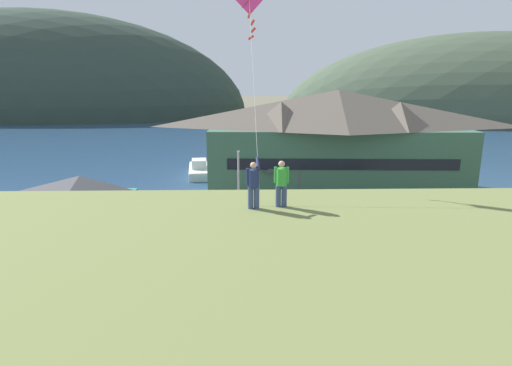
{
  "coord_description": "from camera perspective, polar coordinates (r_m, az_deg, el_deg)",
  "views": [
    {
      "loc": [
        -0.46,
        -23.24,
        11.96
      ],
      "look_at": [
        0.33,
        9.0,
        4.04
      ],
      "focal_mm": 29.57,
      "sensor_mm": 36.0,
      "label": 1
    }
  ],
  "objects": [
    {
      "name": "wharf_dock",
      "position": [
        56.69,
        -3.75,
        1.95
      ],
      "size": [
        3.2,
        10.61,
        0.7
      ],
      "color": "#70604C",
      "rests_on": "ground"
    },
    {
      "name": "parked_car_mid_row_center",
      "position": [
        34.97,
        27.35,
        -5.96
      ],
      "size": [
        4.32,
        2.29,
        1.82
      ],
      "color": "silver",
      "rests_on": "parking_lot_pad"
    },
    {
      "name": "parking_light_pole",
      "position": [
        34.8,
        -2.38,
        0.07
      ],
      "size": [
        0.24,
        0.78,
        6.18
      ],
      "color": "#ADADB2",
      "rests_on": "parking_lot_pad"
    },
    {
      "name": "parked_car_corner_spot",
      "position": [
        26.78,
        12.53,
        -10.56
      ],
      "size": [
        4.23,
        2.11,
        1.82
      ],
      "color": "silver",
      "rests_on": "parking_lot_pad"
    },
    {
      "name": "parked_car_mid_row_near",
      "position": [
        30.91,
        3.18,
        -6.87
      ],
      "size": [
        4.34,
        2.35,
        1.82
      ],
      "color": "navy",
      "rests_on": "parking_lot_pad"
    },
    {
      "name": "parked_car_front_row_end",
      "position": [
        31.13,
        -11.64,
        -6.99
      ],
      "size": [
        4.34,
        2.33,
        1.82
      ],
      "color": "slate",
      "rests_on": "parking_lot_pad"
    },
    {
      "name": "ground_plane",
      "position": [
        26.14,
        -0.25,
        -13.44
      ],
      "size": [
        600.0,
        600.0,
        0.0
      ],
      "primitive_type": "plane",
      "color": "#66604C"
    },
    {
      "name": "storage_shed_near_lot",
      "position": [
        34.25,
        -22.41,
        -3.09
      ],
      "size": [
        8.17,
        5.09,
        5.08
      ],
      "color": "#338475",
      "rests_on": "ground"
    },
    {
      "name": "far_hill_west_ridge",
      "position": [
        160.42,
        -27.93,
        7.94
      ],
      "size": [
        142.24,
        56.6,
        67.74
      ],
      "primitive_type": "ellipsoid",
      "color": "#2D3D33",
      "rests_on": "ground"
    },
    {
      "name": "parked_car_back_row_right",
      "position": [
        27.35,
        -15.93,
        -10.25
      ],
      "size": [
        4.26,
        2.18,
        1.82
      ],
      "color": "navy",
      "rests_on": "parking_lot_pad"
    },
    {
      "name": "parked_car_front_row_red",
      "position": [
        29.35,
        -26.14,
        -9.49
      ],
      "size": [
        4.27,
        2.19,
        1.82
      ],
      "color": "black",
      "rests_on": "parking_lot_pad"
    },
    {
      "name": "parking_lot_pad",
      "position": [
        30.65,
        -0.44,
        -9.07
      ],
      "size": [
        40.0,
        20.0,
        0.1
      ],
      "primitive_type": "cube",
      "color": "slate",
      "rests_on": "ground"
    },
    {
      "name": "parked_car_lone_by_shed",
      "position": [
        32.83,
        11.97,
        -5.9
      ],
      "size": [
        4.34,
        2.34,
        1.82
      ],
      "color": "black",
      "rests_on": "parking_lot_pad"
    },
    {
      "name": "far_hill_east_peak",
      "position": [
        155.16,
        28.75,
        7.7
      ],
      "size": [
        132.35,
        68.76,
        52.52
      ],
      "primitive_type": "ellipsoid",
      "color": "#42513D",
      "rests_on": "ground"
    },
    {
      "name": "harbor_lodge",
      "position": [
        46.16,
        10.86,
        5.88
      ],
      "size": [
        28.83,
        10.83,
        10.96
      ],
      "color": "#38604C",
      "rests_on": "ground"
    },
    {
      "name": "parked_car_front_row_silver",
      "position": [
        30.49,
        30.16,
        -9.11
      ],
      "size": [
        4.23,
        2.12,
        1.82
      ],
      "color": "#B28923",
      "rests_on": "parking_lot_pad"
    },
    {
      "name": "moored_boat_wharfside",
      "position": [
        54.61,
        -7.68,
        1.8
      ],
      "size": [
        3.48,
        8.32,
        2.16
      ],
      "color": "silver",
      "rests_on": "ground"
    },
    {
      "name": "parked_car_mid_row_far",
      "position": [
        34.14,
        19.76,
        -5.66
      ],
      "size": [
        4.29,
        2.23,
        1.82
      ],
      "color": "black",
      "rests_on": "parking_lot_pad"
    },
    {
      "name": "flying_kite",
      "position": [
        20.33,
        -0.84,
        22.45
      ],
      "size": [
        1.24,
        5.39,
        8.72
      ],
      "color": "#DB3399",
      "rests_on": "grassy_hill_foreground"
    },
    {
      "name": "person_companion",
      "position": [
        15.56,
        3.45,
        0.1
      ],
      "size": [
        0.55,
        0.4,
        1.74
      ],
      "color": "#384770",
      "rests_on": "grassy_hill_foreground"
    },
    {
      "name": "person_kite_flyer",
      "position": [
        15.31,
        -0.34,
        -0.04
      ],
      "size": [
        0.52,
        0.68,
        1.86
      ],
      "color": "#384770",
      "rests_on": "grassy_hill_foreground"
    },
    {
      "name": "storage_shed_waterside",
      "position": [
        44.09,
        2.25,
        1.16
      ],
      "size": [
        7.03,
        5.2,
        4.48
      ],
      "color": "#474C56",
      "rests_on": "ground"
    },
    {
      "name": "bay_water",
      "position": [
        84.09,
        -1.08,
        5.63
      ],
      "size": [
        360.0,
        84.0,
        0.03
      ],
      "primitive_type": "cube",
      "color": "navy",
      "rests_on": "ground"
    },
    {
      "name": "parked_car_back_row_left",
      "position": [
        27.0,
        -4.16,
        -10.04
      ],
      "size": [
        4.32,
        2.29,
        1.82
      ],
      "color": "red",
      "rests_on": "parking_lot_pad"
    }
  ]
}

